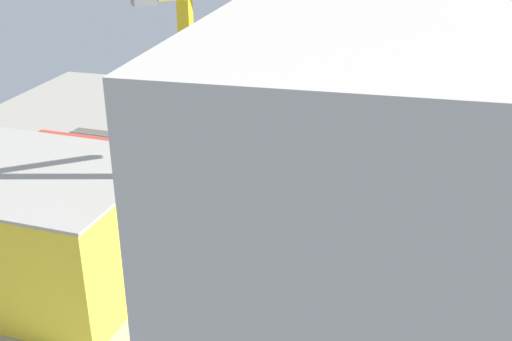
# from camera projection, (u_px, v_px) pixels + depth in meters

# --- Properties ---
(ground_plane) EXTENTS (148.47, 148.47, 0.00)m
(ground_plane) POSITION_uv_depth(u_px,v_px,m) (230.00, 215.00, 101.26)
(ground_plane) COLOR #9E998C
(ground_plane) RESTS_ON ground
(rail_bed) EXTENTS (93.42, 19.31, 0.01)m
(rail_bed) POSITION_uv_depth(u_px,v_px,m) (262.00, 165.00, 120.27)
(rail_bed) COLOR #5B544C
(rail_bed) RESTS_ON ground
(street_asphalt) EXTENTS (93.14, 13.89, 0.01)m
(street_asphalt) POSITION_uv_depth(u_px,v_px,m) (222.00, 227.00, 97.66)
(street_asphalt) COLOR #38383D
(street_asphalt) RESTS_ON ground
(track_rails) EXTENTS (92.67, 12.89, 0.12)m
(track_rails) POSITION_uv_depth(u_px,v_px,m) (262.00, 164.00, 120.20)
(track_rails) COLOR #9E9EA8
(track_rails) RESTS_ON ground
(platform_canopy_near) EXTENTS (67.53, 8.03, 4.10)m
(platform_canopy_near) POSITION_uv_depth(u_px,v_px,m) (186.00, 154.00, 115.29)
(platform_canopy_near) COLOR #C63D2D
(platform_canopy_near) RESTS_ON ground
(locomotive) EXTENTS (14.25, 3.65, 5.28)m
(locomotive) POSITION_uv_depth(u_px,v_px,m) (387.00, 162.00, 116.68)
(locomotive) COLOR black
(locomotive) RESTS_ON ground
(passenger_coach) EXTENTS (17.10, 3.87, 6.16)m
(passenger_coach) POSITION_uv_depth(u_px,v_px,m) (502.00, 167.00, 111.23)
(passenger_coach) COLOR black
(passenger_coach) RESTS_ON ground
(parked_car_0) EXTENTS (4.39, 2.07, 1.66)m
(parked_car_0) POSITION_uv_depth(u_px,v_px,m) (301.00, 244.00, 91.34)
(parked_car_0) COLOR black
(parked_car_0) RESTS_ON ground
(parked_car_1) EXTENTS (4.46, 1.99, 1.84)m
(parked_car_1) POSITION_uv_depth(u_px,v_px,m) (252.00, 238.00, 92.90)
(parked_car_1) COLOR black
(parked_car_1) RESTS_ON ground
(parked_car_2) EXTENTS (4.56, 2.13, 1.72)m
(parked_car_2) POSITION_uv_depth(u_px,v_px,m) (208.00, 232.00, 94.58)
(parked_car_2) COLOR black
(parked_car_2) RESTS_ON ground
(parked_car_3) EXTENTS (4.20, 2.03, 1.55)m
(parked_car_3) POSITION_uv_depth(u_px,v_px,m) (164.00, 226.00, 96.44)
(parked_car_3) COLOR black
(parked_car_3) RESTS_ON ground
(parked_car_4) EXTENTS (4.65, 2.02, 1.64)m
(parked_car_4) POSITION_uv_depth(u_px,v_px,m) (117.00, 219.00, 98.45)
(parked_car_4) COLOR black
(parked_car_4) RESTS_ON ground
(parked_car_5) EXTENTS (4.75, 2.26, 1.58)m
(parked_car_5) POSITION_uv_depth(u_px,v_px,m) (76.00, 214.00, 100.18)
(parked_car_5) COLOR black
(parked_car_5) RESTS_ON ground
(parked_car_6) EXTENTS (4.77, 2.11, 1.74)m
(parked_car_6) POSITION_uv_depth(u_px,v_px,m) (42.00, 207.00, 102.06)
(parked_car_6) COLOR black
(parked_car_6) RESTS_ON ground
(construction_building) EXTENTS (33.20, 25.08, 16.13)m
(construction_building) POSITION_uv_depth(u_px,v_px,m) (31.00, 227.00, 81.27)
(construction_building) COLOR yellow
(construction_building) RESTS_ON ground
(construction_roof_slab) EXTENTS (33.84, 25.71, 0.40)m
(construction_roof_slab) POSITION_uv_depth(u_px,v_px,m) (21.00, 170.00, 77.89)
(construction_roof_slab) COLOR #ADA89E
(construction_roof_slab) RESTS_ON construction_building
(tower_crane) EXTENTS (18.41, 14.88, 39.51)m
(tower_crane) POSITION_uv_depth(u_px,v_px,m) (199.00, 130.00, 73.65)
(tower_crane) COLOR gray
(tower_crane) RESTS_ON ground
(box_truck_0) EXTENTS (8.94, 2.78, 3.45)m
(box_truck_0) POSITION_uv_depth(u_px,v_px,m) (123.00, 214.00, 98.17)
(box_truck_0) COLOR black
(box_truck_0) RESTS_ON ground
(box_truck_1) EXTENTS (10.24, 3.52, 3.57)m
(box_truck_1) POSITION_uv_depth(u_px,v_px,m) (41.00, 203.00, 101.53)
(box_truck_1) COLOR black
(box_truck_1) RESTS_ON ground
(box_truck_2) EXTENTS (9.55, 3.33, 3.30)m
(box_truck_2) POSITION_uv_depth(u_px,v_px,m) (81.00, 210.00, 99.51)
(box_truck_2) COLOR black
(box_truck_2) RESTS_ON ground
(street_tree_0) EXTENTS (5.60, 5.60, 8.42)m
(street_tree_0) POSITION_uv_depth(u_px,v_px,m) (403.00, 203.00, 93.16)
(street_tree_0) COLOR brown
(street_tree_0) RESTS_ON ground
(street_tree_1) EXTENTS (4.57, 4.57, 7.40)m
(street_tree_1) POSITION_uv_depth(u_px,v_px,m) (276.00, 193.00, 97.47)
(street_tree_1) COLOR brown
(street_tree_1) RESTS_ON ground
(street_tree_2) EXTENTS (4.77, 4.77, 7.07)m
(street_tree_2) POSITION_uv_depth(u_px,v_px,m) (351.00, 200.00, 95.97)
(street_tree_2) COLOR brown
(street_tree_2) RESTS_ON ground
(street_tree_3) EXTENTS (5.19, 5.19, 7.02)m
(street_tree_3) POSITION_uv_depth(u_px,v_px,m) (190.00, 186.00, 101.31)
(street_tree_3) COLOR brown
(street_tree_3) RESTS_ON ground
(street_tree_4) EXTENTS (4.55, 4.55, 7.71)m
(street_tree_4) POSITION_uv_depth(u_px,v_px,m) (98.00, 167.00, 105.97)
(street_tree_4) COLOR brown
(street_tree_4) RESTS_ON ground
(street_tree_5) EXTENTS (6.07, 6.07, 8.83)m
(street_tree_5) POSITION_uv_depth(u_px,v_px,m) (430.00, 203.00, 92.50)
(street_tree_5) COLOR brown
(street_tree_5) RESTS_ON ground
(traffic_light) EXTENTS (0.50, 0.36, 7.40)m
(traffic_light) POSITION_uv_depth(u_px,v_px,m) (180.00, 210.00, 92.69)
(traffic_light) COLOR #333333
(traffic_light) RESTS_ON ground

